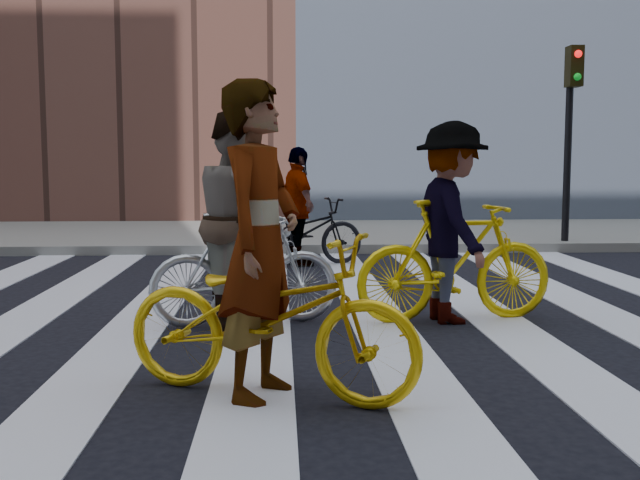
{
  "coord_description": "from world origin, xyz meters",
  "views": [
    {
      "loc": [
        -0.36,
        -6.81,
        1.47
      ],
      "look_at": [
        0.02,
        0.3,
        0.72
      ],
      "focal_mm": 42.0,
      "sensor_mm": 36.0,
      "label": 1
    }
  ],
  "objects": [
    {
      "name": "ground",
      "position": [
        0.0,
        0.0,
        0.0
      ],
      "size": [
        100.0,
        100.0,
        0.0
      ],
      "primitive_type": "plane",
      "color": "black",
      "rests_on": "ground"
    },
    {
      "name": "sidewalk_far",
      "position": [
        0.0,
        7.5,
        0.07
      ],
      "size": [
        100.0,
        5.0,
        0.15
      ],
      "primitive_type": "cube",
      "color": "gray",
      "rests_on": "ground"
    },
    {
      "name": "zebra_crosswalk",
      "position": [
        0.0,
        0.0,
        0.01
      ],
      "size": [
        8.25,
        10.0,
        0.01
      ],
      "color": "white",
      "rests_on": "ground"
    },
    {
      "name": "traffic_signal",
      "position": [
        4.4,
        5.32,
        2.28
      ],
      "size": [
        0.22,
        0.42,
        3.33
      ],
      "color": "black",
      "rests_on": "ground"
    },
    {
      "name": "bike_yellow_left",
      "position": [
        -0.43,
        -2.22,
        0.52
      ],
      "size": [
        2.08,
        1.41,
        1.03
      ],
      "primitive_type": "imported",
      "rotation": [
        0.0,
        0.0,
        1.16
      ],
      "color": "#E9B60C",
      "rests_on": "ground"
    },
    {
      "name": "bike_silver_mid",
      "position": [
        -0.68,
        -0.13,
        0.51
      ],
      "size": [
        1.77,
        0.79,
        1.03
      ],
      "primitive_type": "imported",
      "rotation": [
        0.0,
        0.0,
        1.76
      ],
      "color": "silver",
      "rests_on": "ground"
    },
    {
      "name": "bike_yellow_right",
      "position": [
        1.25,
        -0.08,
        0.56
      ],
      "size": [
        1.94,
        0.81,
        1.13
      ],
      "primitive_type": "imported",
      "rotation": [
        0.0,
        0.0,
        1.72
      ],
      "color": "yellow",
      "rests_on": "ground"
    },
    {
      "name": "bike_dark_rear",
      "position": [
        -0.06,
        3.7,
        0.48
      ],
      "size": [
        1.93,
        1.2,
        0.96
      ],
      "primitive_type": "imported",
      "rotation": [
        0.0,
        0.0,
        1.9
      ],
      "color": "black",
      "rests_on": "ground"
    },
    {
      "name": "rider_left",
      "position": [
        -0.48,
        -2.22,
        0.99
      ],
      "size": [
        0.72,
        0.85,
        1.97
      ],
      "primitive_type": "imported",
      "rotation": [
        0.0,
        0.0,
        1.16
      ],
      "color": "slate",
      "rests_on": "ground"
    },
    {
      "name": "rider_mid",
      "position": [
        -0.73,
        -0.13,
        0.96
      ],
      "size": [
        0.89,
        1.05,
        1.92
      ],
      "primitive_type": "imported",
      "rotation": [
        0.0,
        0.0,
        1.76
      ],
      "color": "slate",
      "rests_on": "ground"
    },
    {
      "name": "rider_right",
      "position": [
        1.2,
        -0.08,
        0.92
      ],
      "size": [
        0.85,
        1.28,
        1.84
      ],
      "primitive_type": "imported",
      "rotation": [
        0.0,
        0.0,
        1.72
      ],
      "color": "slate",
      "rests_on": "ground"
    },
    {
      "name": "rider_rear",
      "position": [
        -0.11,
        3.7,
        0.84
      ],
      "size": [
        0.71,
        1.06,
        1.68
      ],
      "primitive_type": "imported",
      "rotation": [
        0.0,
        0.0,
        1.9
      ],
      "color": "slate",
      "rests_on": "ground"
    }
  ]
}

